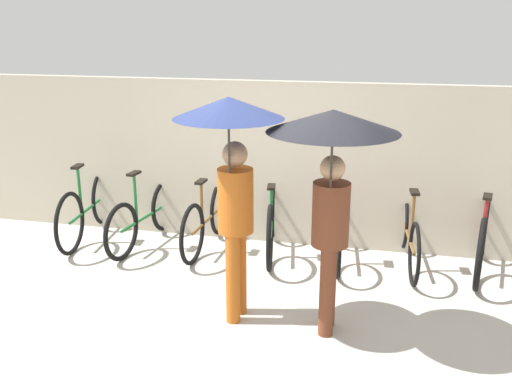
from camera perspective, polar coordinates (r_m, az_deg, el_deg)
ground_plane at (r=5.28m, az=-2.47°, el=-13.62°), size 30.00×30.00×0.00m
back_wall at (r=6.91m, az=2.22°, el=2.83°), size 12.71×0.12×1.99m
parked_bicycle_0 at (r=7.50m, az=-16.45°, el=-1.51°), size 0.44×1.81×1.00m
parked_bicycle_1 at (r=7.13m, az=-11.04°, el=-2.36°), size 0.44×1.71×1.01m
parked_bicycle_2 at (r=6.91m, az=-4.88°, el=-2.64°), size 0.44×1.69×1.02m
parked_bicycle_3 at (r=6.75m, az=1.58°, el=-2.92°), size 0.46×1.74×0.97m
parked_bicycle_4 at (r=6.66m, az=8.24°, el=-3.56°), size 0.44×1.72×1.05m
parked_bicycle_5 at (r=6.64m, az=15.01°, el=-4.05°), size 0.44×1.70×1.07m
parked_bicycle_6 at (r=6.72m, az=21.75°, el=-4.17°), size 0.52×1.72×1.10m
pedestrian_leading at (r=4.83m, az=-2.47°, el=3.93°), size 0.93×0.93×2.08m
pedestrian_center at (r=4.63m, az=7.62°, el=3.36°), size 1.06×1.06×2.01m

